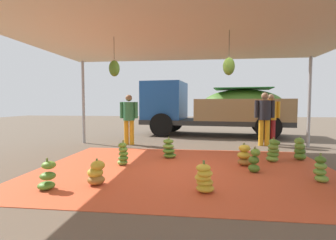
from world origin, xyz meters
name	(u,v)px	position (x,y,z in m)	size (l,w,h in m)	color
ground_plane	(190,146)	(0.00, 3.00, 0.00)	(40.00, 40.00, 0.00)	brown
tarp_orange	(185,169)	(0.00, 0.00, 0.01)	(6.31, 4.68, 0.01)	#D1512D
tent_canopy	(185,32)	(0.00, -0.09, 2.88)	(8.00, 7.00, 2.97)	#9EA0A5
banana_bunch_0	(273,151)	(2.09, 0.97, 0.26)	(0.41, 0.42, 0.59)	#75A83D
banana_bunch_1	(300,150)	(2.80, 1.26, 0.27)	(0.40, 0.42, 0.59)	#518428
banana_bunch_2	(123,155)	(-1.42, 0.20, 0.25)	(0.31, 0.31, 0.57)	#75A83D
banana_bunch_3	(254,161)	(1.43, -0.07, 0.23)	(0.31, 0.34, 0.52)	#477523
banana_bunch_5	(204,179)	(0.39, -1.40, 0.22)	(0.40, 0.40, 0.50)	gold
banana_bunch_6	(321,170)	(2.47, -0.64, 0.23)	(0.32, 0.33, 0.53)	#75A83D
banana_bunch_7	(96,173)	(-1.46, -1.26, 0.20)	(0.39, 0.38, 0.45)	#996628
banana_bunch_8	(47,177)	(-2.15, -1.61, 0.22)	(0.38, 0.36, 0.52)	#518428
banana_bunch_9	(244,156)	(1.33, 0.48, 0.23)	(0.43, 0.41, 0.51)	#996628
banana_bunch_10	(169,149)	(-0.47, 1.10, 0.23)	(0.46, 0.45, 0.54)	#60932D
banana_bunch_11	(274,147)	(2.36, 1.95, 0.21)	(0.33, 0.36, 0.47)	#518428
cargo_truck_main	(211,107)	(0.84, 6.24, 1.26)	(6.55, 3.09, 2.40)	#2D2D2D
worker_0	(129,116)	(-2.10, 3.15, 1.00)	(0.63, 0.38, 1.72)	orange
worker_1	(270,115)	(2.76, 3.86, 1.01)	(0.64, 0.39, 1.74)	maroon
worker_2	(264,115)	(2.46, 3.46, 1.04)	(0.65, 0.40, 1.78)	orange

